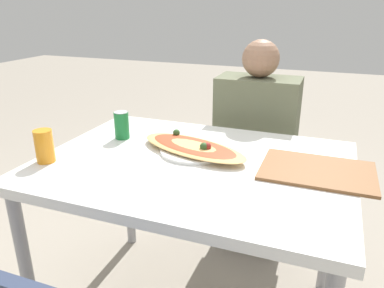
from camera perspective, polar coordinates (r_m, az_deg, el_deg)
dining_table at (r=1.51m, az=0.27°, el=-5.25°), size 1.21×0.90×0.78m
chair_far_seated at (r=2.25m, az=9.99°, el=-1.86°), size 0.40×0.40×0.91m
person_seated at (r=2.08m, az=9.68°, el=1.86°), size 0.43×0.26×1.19m
pizza_main at (r=1.55m, az=0.19°, el=-0.58°), size 0.54×0.35×0.06m
soda_can at (r=1.73m, az=-10.66°, el=2.83°), size 0.07×0.07×0.12m
drink_glass at (r=1.55m, az=-21.58°, el=-0.30°), size 0.07×0.07×0.13m
serving_tray at (r=1.45m, az=18.55°, el=-3.88°), size 0.40×0.29×0.01m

